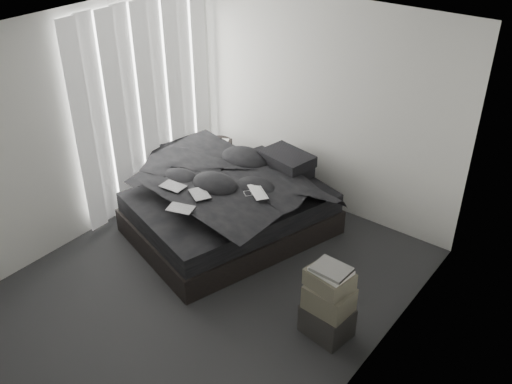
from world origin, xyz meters
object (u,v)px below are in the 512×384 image
Objects in this scene: side_stand at (219,163)px; box_lower at (327,320)px; laptop at (253,187)px; bed at (230,221)px.

box_lower is at bearing -30.01° from side_stand.
box_lower is (1.39, -0.67, -0.63)m from laptop.
bed is 1.15m from side_stand.
laptop is at bearing 7.50° from bed.
bed is 3.38× the size of side_stand.
box_lower is (2.62, -1.51, -0.16)m from side_stand.
bed is 0.76m from laptop.
side_stand reaches higher than box_lower.
side_stand is 3.03m from box_lower.
laptop is at bearing 154.23° from box_lower.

